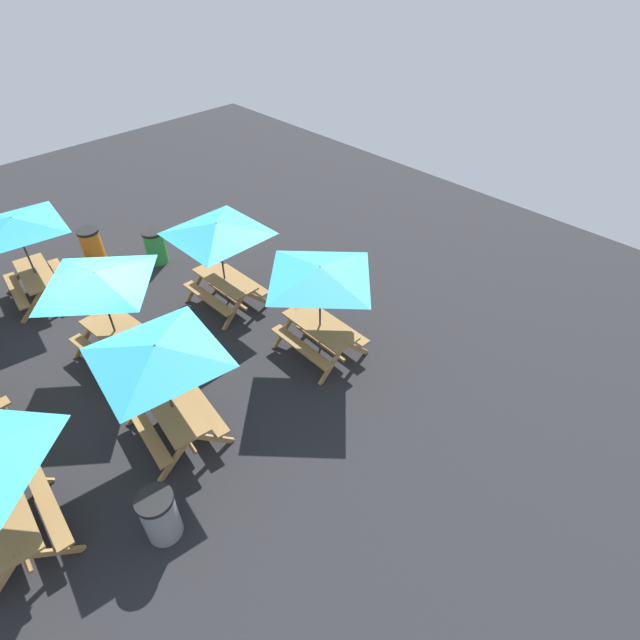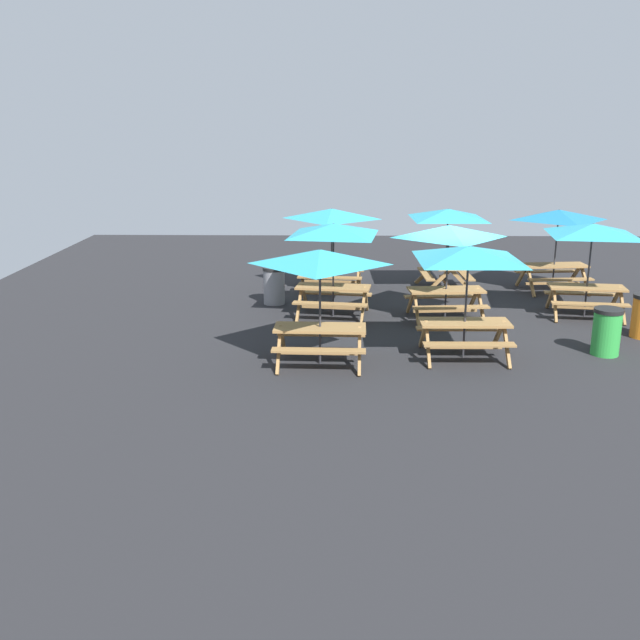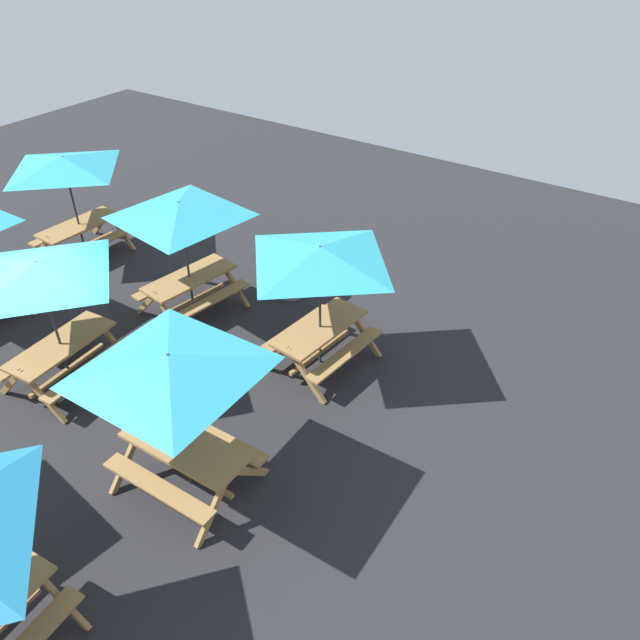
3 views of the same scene
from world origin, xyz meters
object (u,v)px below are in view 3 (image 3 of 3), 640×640
picnic_table_0 (41,279)px  picnic_table_3 (171,374)px  picnic_table_7 (181,218)px  picnic_table_1 (66,171)px  trash_bin_gray (291,273)px  picnic_table_2 (320,264)px

picnic_table_0 → picnic_table_3: same height
picnic_table_0 → picnic_table_7: (2.72, -0.26, 0.00)m
picnic_table_1 → picnic_table_3: size_ratio=0.83×
picnic_table_3 → trash_bin_gray: picnic_table_3 is taller
picnic_table_0 → picnic_table_1: 4.45m
picnic_table_0 → picnic_table_2: 4.26m
picnic_table_0 → picnic_table_2: size_ratio=1.00×
picnic_table_1 → trash_bin_gray: picnic_table_1 is taller
picnic_table_0 → picnic_table_2: same height
picnic_table_7 → trash_bin_gray: size_ratio=2.86×
picnic_table_3 → trash_bin_gray: size_ratio=2.89×
picnic_table_2 → trash_bin_gray: 2.74m
picnic_table_1 → picnic_table_2: 6.54m
picnic_table_7 → trash_bin_gray: picnic_table_7 is taller
trash_bin_gray → picnic_table_2: bearing=-130.9°
picnic_table_1 → picnic_table_3: 7.40m
picnic_table_0 → picnic_table_1: size_ratio=1.00×
picnic_table_2 → picnic_table_7: same height
picnic_table_1 → picnic_table_3: (-3.45, -6.55, 0.00)m
picnic_table_1 → picnic_table_7: (-0.26, -3.56, 0.00)m
picnic_table_2 → picnic_table_7: bearing=96.2°
picnic_table_2 → picnic_table_3: bearing=-174.7°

